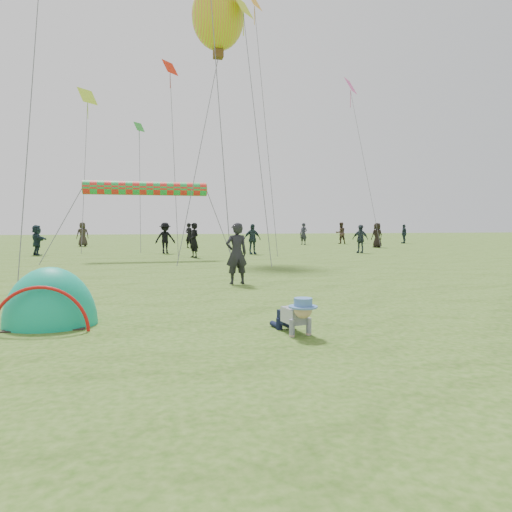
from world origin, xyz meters
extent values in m
plane|color=#2A5510|center=(0.00, 0.00, 0.00)|extent=(140.00, 140.00, 0.00)
ellipsoid|color=#08A586|center=(-2.97, 1.36, 0.00)|extent=(1.57, 1.33, 1.90)
imported|color=black|center=(0.98, 5.64, 0.84)|extent=(0.66, 0.48, 1.68)
imported|color=black|center=(1.56, 24.98, 0.86)|extent=(0.74, 0.73, 1.72)
imported|color=#423229|center=(14.50, 28.72, 0.90)|extent=(0.87, 0.68, 1.79)
imported|color=#23343B|center=(4.26, 17.61, 0.83)|extent=(1.02, 0.53, 1.65)
imported|color=black|center=(16.98, 30.05, 0.80)|extent=(0.66, 1.07, 1.59)
imported|color=#2D2720|center=(-5.88, 29.23, 0.90)|extent=(1.01, 0.82, 1.79)
imported|color=#272833|center=(10.93, 27.95, 0.87)|extent=(0.72, 0.76, 1.74)
imported|color=#23323A|center=(20.12, 28.25, 0.81)|extent=(0.99, 0.90, 1.62)
imported|color=black|center=(-0.32, 19.46, 0.87)|extent=(1.19, 0.78, 1.73)
imported|color=black|center=(14.47, 22.54, 0.87)|extent=(0.90, 0.63, 1.74)
imported|color=#1C2E37|center=(-6.96, 19.51, 0.80)|extent=(1.19, 1.51, 1.61)
imported|color=black|center=(0.90, 15.84, 0.86)|extent=(0.65, 0.74, 1.71)
imported|color=#2A363F|center=(10.51, 17.24, 0.79)|extent=(0.91, 0.94, 1.58)
cylinder|color=red|center=(-1.33, 15.42, 3.30)|extent=(5.60, 0.64, 0.64)
plane|color=#FEAA2A|center=(5.12, 20.62, 14.82)|extent=(1.13, 1.13, 0.92)
plane|color=#C3D51F|center=(3.26, 15.15, 11.86)|extent=(1.13, 1.13, 0.92)
plane|color=green|center=(-1.67, 25.24, 8.11)|extent=(0.75, 0.75, 0.61)
plane|color=#F456A6|center=(13.90, 25.96, 12.08)|extent=(1.37, 1.37, 1.12)
plane|color=red|center=(0.22, 21.99, 11.05)|extent=(1.03, 1.03, 0.84)
plane|color=#BFEC2A|center=(-4.89, 25.44, 9.95)|extent=(1.24, 1.24, 1.01)
camera|label=1|loc=(-1.47, -6.56, 1.64)|focal=32.00mm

